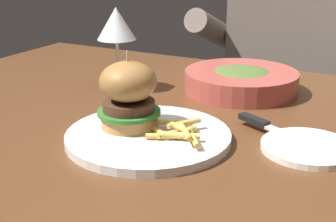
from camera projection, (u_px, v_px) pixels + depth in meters
name	position (u px, v px, depth m)	size (l,w,h in m)	color
dining_table	(168.00, 162.00, 0.88)	(1.25, 0.90, 0.74)	#56331C
main_plate	(148.00, 136.00, 0.75)	(0.27, 0.27, 0.01)	white
burger_sandwich	(128.00, 95.00, 0.76)	(0.10, 0.10, 0.13)	#B78447
fries_pile	(176.00, 131.00, 0.73)	(0.12, 0.09, 0.02)	gold
wine_glass	(116.00, 27.00, 0.97)	(0.08, 0.08, 0.18)	silver
bread_plate	(308.00, 148.00, 0.71)	(0.14, 0.14, 0.01)	white
table_knife	(283.00, 132.00, 0.75)	(0.21, 0.11, 0.01)	silver
soup_bowl	(241.00, 80.00, 0.99)	(0.24, 0.24, 0.05)	#B24C42
diner_person	(287.00, 101.00, 1.49)	(0.51, 0.36, 1.18)	#282833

